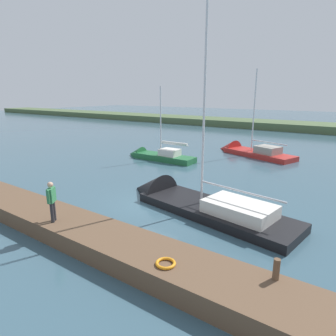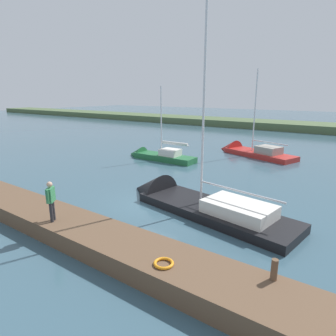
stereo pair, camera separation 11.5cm
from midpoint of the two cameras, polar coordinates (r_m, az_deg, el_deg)
ground_plane at (r=16.71m, az=-3.59°, el=-6.86°), size 200.00×200.00×0.00m
far_shoreline at (r=54.59m, az=24.64°, el=6.81°), size 180.00×8.00×2.40m
dock_pier at (r=13.36m, az=-17.36°, el=-11.47°), size 23.07×2.25×0.76m
mooring_post_near at (r=9.51m, az=20.50°, el=-18.20°), size 0.20×0.20×0.66m
life_ring_buoy at (r=9.76m, az=-0.51°, el=-18.21°), size 0.66×0.66×0.10m
sailboat_near_dock at (r=27.62m, az=-2.30°, el=2.24°), size 7.27×1.77×7.45m
sailboat_behind_pier at (r=30.95m, az=15.35°, el=2.84°), size 9.08×5.16×9.48m
sailboat_far_right at (r=16.35m, az=3.45°, el=-6.85°), size 10.74×4.35×12.03m
person_on_dock at (r=13.21m, az=-21.78°, el=-5.57°), size 0.45×0.56×1.76m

